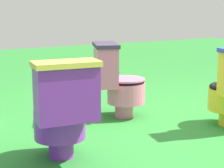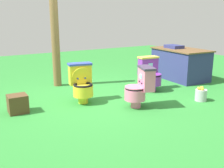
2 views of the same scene
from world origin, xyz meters
TOP-DOWN VIEW (x-y plane):
  - ground at (0.00, 0.00)m, footprint 14.00×14.00m
  - toilet_purple at (-0.02, 1.11)m, footprint 0.54×0.46m
  - toilet_pink at (0.73, 0.24)m, footprint 0.55×0.60m

SIDE VIEW (x-z plane):
  - ground at x=0.00m, z-range 0.00..0.00m
  - toilet_purple at x=-0.02m, z-range 0.01..0.73m
  - toilet_pink at x=0.73m, z-range 0.01..0.73m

